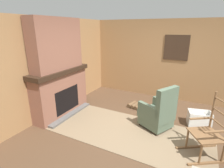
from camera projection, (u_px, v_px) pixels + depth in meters
name	position (u px, v px, depth m)	size (l,w,h in m)	color
ground_plane	(140.00, 134.00, 3.81)	(14.00, 14.00, 0.00)	#4C3523
wood_panel_wall_left	(52.00, 68.00, 4.49)	(0.06, 5.40, 2.48)	#9E7247
wood_panel_wall_back	(167.00, 60.00, 5.48)	(5.40, 0.09, 2.48)	#9E7247
fireplace_hearth	(61.00, 92.00, 4.57)	(0.63, 1.74, 1.22)	brown
chimney_breast	(56.00, 44.00, 4.20)	(0.37, 1.44, 1.24)	brown
area_rug	(127.00, 131.00, 3.91)	(3.55, 1.53, 0.01)	#7A664C
armchair	(158.00, 114.00, 3.93)	(0.84, 0.81, 1.04)	#516651
rocking_chair	(208.00, 136.00, 3.06)	(0.93, 0.83, 1.15)	brown
firewood_stack	(135.00, 105.00, 5.10)	(0.42, 0.41, 0.12)	brown
laundry_basket	(199.00, 119.00, 4.12)	(0.56, 0.43, 0.35)	white
oil_lamp_vase	(47.00, 68.00, 4.11)	(0.10, 0.10, 0.24)	#99B29E
storage_case	(72.00, 63.00, 4.86)	(0.17, 0.22, 0.13)	brown
decorative_plate_on_mantel	(58.00, 64.00, 4.43)	(0.06, 0.23, 0.23)	red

